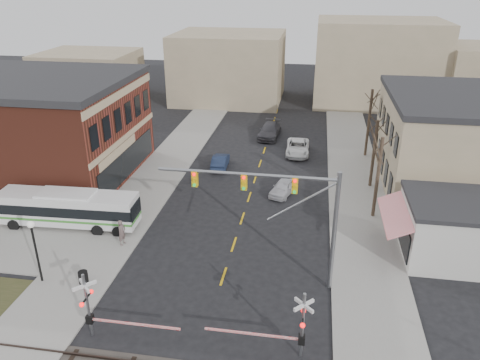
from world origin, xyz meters
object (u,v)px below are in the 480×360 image
transit_bus (68,208)px  car_a (283,187)px  street_lamp (34,239)px  car_b (220,161)px  rr_crossing_west (95,307)px  rr_crossing_east (294,325)px  car_d (270,131)px  car_c (298,147)px  traffic_signal_mast (286,203)px  pedestrian_far (117,217)px  pedestrian_near (122,232)px  trash_bin (83,278)px

transit_bus → car_a: (16.10, 8.48, -0.93)m
street_lamp → car_b: 22.27m
rr_crossing_west → street_lamp: 7.11m
rr_crossing_east → car_d: rr_crossing_east is taller
car_a → car_c: bearing=103.9°
traffic_signal_mast → car_d: bearing=97.6°
traffic_signal_mast → rr_crossing_east: 7.25m
transit_bus → traffic_signal_mast: bearing=-15.5°
car_a → pedestrian_far: 14.78m
rr_crossing_east → car_a: 19.45m
car_b → car_d: 11.14m
car_d → traffic_signal_mast: bearing=-78.7°
rr_crossing_west → rr_crossing_east: (10.61, 0.27, 0.00)m
traffic_signal_mast → car_a: 14.21m
car_b → pedestrian_near: size_ratio=2.12×
transit_bus → pedestrian_near: size_ratio=5.60×
rr_crossing_east → transit_bus: bearing=149.1°
rr_crossing_west → car_b: (1.82, 24.78, -1.28)m
transit_bus → pedestrian_far: transit_bus is taller
pedestrian_far → rr_crossing_west: bearing=-105.3°
car_c → traffic_signal_mast: bearing=-90.4°
trash_bin → pedestrian_near: size_ratio=0.46×
traffic_signal_mast → rr_crossing_east: (0.97, -6.09, -3.82)m
rr_crossing_west → car_c: bearing=72.5°
transit_bus → pedestrian_near: bearing=-21.9°
rr_crossing_east → street_lamp: street_lamp is taller
trash_bin → car_c: car_c is taller
car_d → transit_bus: bearing=-115.1°
trash_bin → pedestrian_far: (-0.81, 7.39, 0.36)m
car_b → pedestrian_near: bearing=72.1°
car_a → pedestrian_near: bearing=-117.9°
traffic_signal_mast → rr_crossing_west: size_ratio=1.94×
trash_bin → car_b: size_ratio=0.22×
traffic_signal_mast → pedestrian_far: size_ratio=6.69×
car_c → pedestrian_near: pedestrian_near is taller
transit_bus → street_lamp: (1.69, -7.10, 1.64)m
car_a → car_c: 10.43m
pedestrian_near → car_d: bearing=-3.4°
street_lamp → trash_bin: (2.84, 0.12, -2.66)m
rr_crossing_west → pedestrian_far: size_ratio=3.45×
traffic_signal_mast → pedestrian_far: bearing=158.9°
traffic_signal_mast → car_d: traffic_signal_mast is taller
traffic_signal_mast → street_lamp: (-15.39, -2.37, -2.55)m
car_d → pedestrian_far: (-9.53, -23.67, 0.13)m
transit_bus → car_c: 25.34m
traffic_signal_mast → pedestrian_near: traffic_signal_mast is taller
car_c → pedestrian_far: (-13.15, -18.47, 0.20)m
rr_crossing_west → rr_crossing_east: same height
pedestrian_far → rr_crossing_east: bearing=-71.3°
rr_crossing_east → car_b: (-8.78, 24.51, -1.28)m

